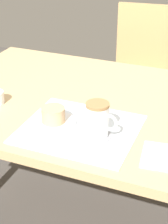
{
  "coord_description": "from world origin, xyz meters",
  "views": [
    {
      "loc": [
        0.52,
        -1.28,
        1.41
      ],
      "look_at": [
        0.07,
        -0.19,
        0.77
      ],
      "focal_mm": 60.0,
      "sensor_mm": 36.0,
      "label": 1
    }
  ],
  "objects": [
    {
      "name": "coffee_coaster",
      "position": [
        0.15,
        -0.26,
        0.73
      ],
      "size": [
        0.1,
        0.1,
        0.0
      ],
      "primitive_type": "cylinder",
      "color": "#99999E",
      "rests_on": "placemat"
    },
    {
      "name": "placemat",
      "position": [
        0.07,
        -0.23,
        0.72
      ],
      "size": [
        0.4,
        0.36,
        0.0
      ],
      "primitive_type": "cube",
      "color": "white",
      "rests_on": "dining_table"
    },
    {
      "name": "paper_napkin",
      "position": [
        0.39,
        -0.29,
        0.72
      ],
      "size": [
        0.17,
        0.17,
        0.0
      ],
      "primitive_type": "cube",
      "rotation": [
        0.0,
        0.0,
        0.13
      ],
      "color": "white",
      "rests_on": "dining_table"
    },
    {
      "name": "coffee_mug",
      "position": [
        0.15,
        -0.26,
        0.79
      ],
      "size": [
        0.11,
        0.08,
        0.12
      ],
      "color": "white",
      "rests_on": "coffee_coaster"
    },
    {
      "name": "wooden_chair",
      "position": [
        0.06,
        0.81,
        0.49
      ],
      "size": [
        0.46,
        0.46,
        0.92
      ],
      "rotation": [
        0.0,
        0.0,
        3.25
      ],
      "color": "tan",
      "rests_on": "ground_plane"
    },
    {
      "name": "pastry_plate",
      "position": [
        -0.03,
        -0.24,
        0.73
      ],
      "size": [
        0.16,
        0.16,
        0.01
      ],
      "primitive_type": "cylinder",
      "color": "white",
      "rests_on": "placemat"
    },
    {
      "name": "dining_table",
      "position": [
        0.0,
        0.0,
        0.65
      ],
      "size": [
        1.28,
        0.9,
        0.72
      ],
      "color": "tan",
      "rests_on": "ground_plane"
    },
    {
      "name": "pastry",
      "position": [
        -0.03,
        -0.24,
        0.76
      ],
      "size": [
        0.09,
        0.09,
        0.05
      ],
      "primitive_type": "cylinder",
      "color": "tan",
      "rests_on": "pastry_plate"
    },
    {
      "name": "teaspoon",
      "position": [
        0.13,
        -0.39,
        0.73
      ],
      "size": [
        0.13,
        0.02,
        0.01
      ],
      "primitive_type": "cylinder",
      "rotation": [
        0.0,
        1.57,
        0.08
      ],
      "color": "silver",
      "rests_on": "placemat"
    }
  ]
}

